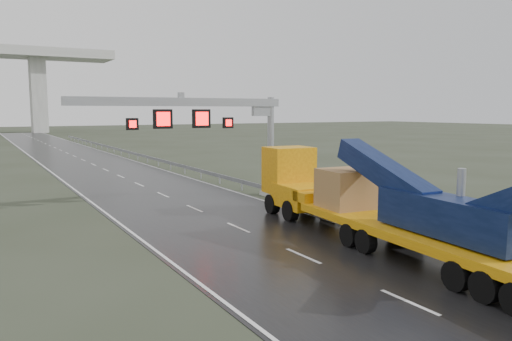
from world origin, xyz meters
TOP-DOWN VIEW (x-y plane):
  - ground at (0.00, 0.00)m, footprint 400.00×400.00m
  - road at (0.00, 40.00)m, footprint 11.00×200.00m
  - guardrail at (6.10, 30.00)m, footprint 0.20×140.00m
  - sign_gantry at (2.10, 17.99)m, footprint 14.90×1.20m
  - heavy_haul_truck at (4.20, 5.07)m, footprint 4.69×20.83m
  - exit_sign_pair at (9.00, 17.00)m, footprint 1.42×0.31m
  - striped_barrier at (6.00, 16.01)m, footprint 0.66×0.44m

SIDE VIEW (x-z plane):
  - ground at x=0.00m, z-range 0.00..0.00m
  - road at x=0.00m, z-range 0.00..0.02m
  - striped_barrier at x=6.00m, z-range 0.00..1.02m
  - guardrail at x=6.10m, z-range 0.00..1.40m
  - exit_sign_pair at x=9.00m, z-range 0.49..2.95m
  - heavy_haul_truck at x=4.20m, z-range -0.55..4.31m
  - sign_gantry at x=2.10m, z-range 1.90..9.33m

